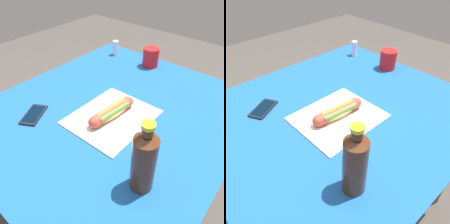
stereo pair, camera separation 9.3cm
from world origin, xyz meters
TOP-DOWN VIEW (x-y plane):
  - ground_plane at (0.00, 0.00)m, footprint 6.00×6.00m
  - dining_table at (0.00, 0.00)m, footprint 1.12×1.00m
  - paper_wrapper at (0.05, 0.03)m, footprint 0.34×0.29m
  - hot_dog at (0.05, 0.04)m, footprint 0.24×0.07m
  - cell_phone at (0.25, -0.23)m, footprint 0.15×0.12m
  - soda_bottle at (0.24, 0.31)m, footprint 0.07×0.07m
  - drinking_cup at (-0.45, -0.10)m, footprint 0.09×0.09m
  - salt_shaker at (-0.44, -0.35)m, footprint 0.04×0.04m

SIDE VIEW (x-z plane):
  - ground_plane at x=0.00m, z-range 0.00..0.00m
  - dining_table at x=0.00m, z-range 0.25..0.99m
  - paper_wrapper at x=0.05m, z-range 0.74..0.75m
  - cell_phone at x=0.25m, z-range 0.74..0.75m
  - hot_dog at x=0.05m, z-range 0.75..0.80m
  - salt_shaker at x=-0.44m, z-range 0.74..0.83m
  - drinking_cup at x=-0.45m, z-range 0.74..0.84m
  - soda_bottle at x=0.24m, z-range 0.73..0.97m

